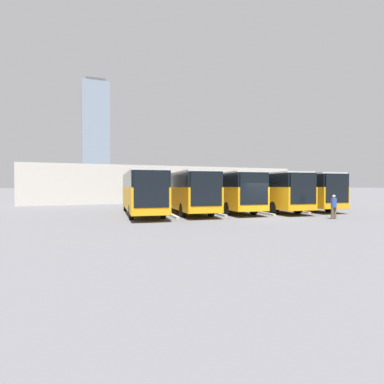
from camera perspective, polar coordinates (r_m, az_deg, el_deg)
The scene contains 13 objects.
ground_plane at distance 22.19m, azimuth 13.43°, elevation -4.82°, with size 600.00×600.00×0.00m, color #5B5B60.
bus_0 at distance 31.28m, azimuth 18.79°, elevation 0.37°, with size 3.71×12.04×3.41m.
curb_divider_0 at distance 28.81m, azimuth 18.14°, elevation -3.32°, with size 0.24×5.64×0.15m, color #B2B2AD.
bus_1 at distance 28.64m, azimuth 13.52°, elevation 0.33°, with size 3.71×12.04×3.41m.
curb_divider_1 at distance 26.22m, azimuth 12.31°, elevation -3.73°, with size 0.24×5.64×0.15m, color #B2B2AD.
bus_2 at distance 27.30m, azimuth 6.09°, elevation 0.32°, with size 3.71×12.04×3.41m.
curb_divider_2 at distance 24.99m, azimuth 4.09°, elevation -3.95°, with size 0.24×5.64×0.15m, color #B2B2AD.
bus_3 at distance 25.71m, azimuth -1.35°, elevation 0.27°, with size 3.71×12.04×3.41m.
curb_divider_3 at distance 23.55m, azimuth -4.22°, elevation -4.26°, with size 0.24×5.64×0.15m, color #B2B2AD.
bus_4 at distance 24.50m, azimuth -9.57°, elevation 0.20°, with size 3.71×12.04×3.41m.
pedestrian at distance 23.01m, azimuth 25.39°, elevation -2.43°, with size 0.41×0.41×1.69m.
station_building at distance 47.13m, azimuth -5.92°, elevation 1.47°, with size 37.91×16.13×5.01m.
office_tower at distance 211.34m, azimuth -17.91°, elevation 10.14°, with size 17.04×17.04×71.76m.
Camera 1 is at (12.64, 18.09, 2.33)m, focal length 28.00 mm.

